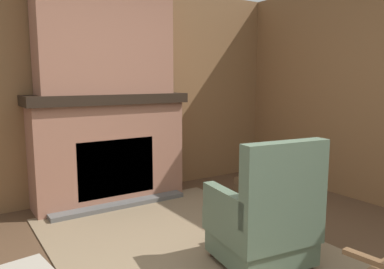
{
  "coord_description": "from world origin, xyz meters",
  "views": [
    {
      "loc": [
        1.83,
        -1.54,
        1.42
      ],
      "look_at": [
        -1.11,
        0.4,
        0.9
      ],
      "focal_mm": 35.0,
      "sensor_mm": 36.0,
      "label": 1
    }
  ],
  "objects_px": {
    "oil_lamp_vase": "(66,84)",
    "storage_case": "(161,87)",
    "firewood_stack": "(253,186)",
    "armchair": "(265,222)"
  },
  "relations": [
    {
      "from": "oil_lamp_vase",
      "to": "storage_case",
      "type": "relative_size",
      "value": 1.41
    },
    {
      "from": "storage_case",
      "to": "firewood_stack",
      "type": "bearing_deg",
      "value": 47.88
    },
    {
      "from": "firewood_stack",
      "to": "armchair",
      "type": "bearing_deg",
      "value": -40.08
    },
    {
      "from": "armchair",
      "to": "storage_case",
      "type": "bearing_deg",
      "value": -0.67
    },
    {
      "from": "oil_lamp_vase",
      "to": "storage_case",
      "type": "xyz_separation_m",
      "value": [
        0.0,
        1.16,
        -0.05
      ]
    },
    {
      "from": "oil_lamp_vase",
      "to": "storage_case",
      "type": "distance_m",
      "value": 1.16
    },
    {
      "from": "storage_case",
      "to": "oil_lamp_vase",
      "type": "bearing_deg",
      "value": -90.01
    },
    {
      "from": "oil_lamp_vase",
      "to": "storage_case",
      "type": "bearing_deg",
      "value": 89.99
    },
    {
      "from": "firewood_stack",
      "to": "storage_case",
      "type": "relative_size",
      "value": 1.59
    },
    {
      "from": "armchair",
      "to": "oil_lamp_vase",
      "type": "relative_size",
      "value": 3.15
    }
  ]
}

